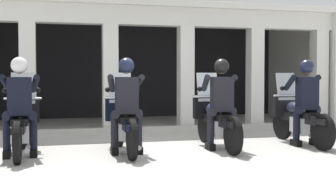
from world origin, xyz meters
The scene contains 11 objects.
ground_plane centered at (0.00, 3.00, 0.00)m, with size 80.00×80.00×0.00m, color #A8A59E.
station_building centered at (0.20, 4.87, 1.94)m, with size 10.31×4.02×3.08m.
kerb_strip centered at (0.20, 2.42, 0.06)m, with size 9.81×0.24×0.12m, color #B7B5AD.
motorcycle_far_left centered at (-2.50, 0.13, 0.50)m, with size 0.62×2.04×1.35m.
police_officer_far_left centered at (-2.50, -0.15, 0.94)m, with size 0.63×0.61×1.58m.
motorcycle_center_left centered at (-0.83, 0.01, 0.50)m, with size 0.62×2.04×1.35m.
police_officer_center_left centered at (-0.83, -0.27, 0.94)m, with size 0.63×0.61×1.58m.
motorcycle_center_right centered at (0.84, 0.05, 0.50)m, with size 0.62×2.04×1.35m.
police_officer_center_right centered at (0.83, -0.24, 0.94)m, with size 0.63×0.61×1.58m.
motorcycle_far_right centered at (2.50, 0.07, 0.50)m, with size 0.62×2.04×1.35m.
police_officer_far_right centered at (2.50, -0.21, 0.94)m, with size 0.63×0.61×1.58m.
Camera 1 is at (-1.94, -7.41, 1.29)m, focal length 47.05 mm.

